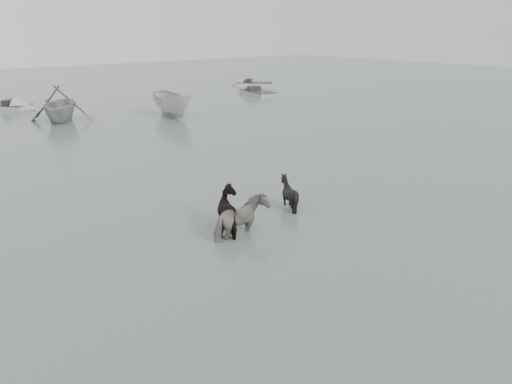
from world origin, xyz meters
TOP-DOWN VIEW (x-y plane):
  - ground at (0.00, 0.00)m, footprint 140.00×140.00m
  - pony_pinto at (0.29, 0.95)m, footprint 1.92×1.11m
  - pony_dark at (0.44, 1.50)m, footprint 1.36×1.56m
  - pony_black at (3.04, 1.86)m, footprint 1.51×1.44m
  - rowboat_trail at (2.65, 22.95)m, footprint 5.84×6.08m
  - boat_small at (9.08, 19.86)m, footprint 2.53×5.04m
  - skiff_port at (20.51, 24.69)m, footprint 2.39×5.52m
  - skiff_mid at (0.90, 30.61)m, footprint 4.83×5.74m
  - skiff_star at (24.86, 30.44)m, footprint 4.48×4.85m

SIDE VIEW (x-z plane):
  - ground at x=0.00m, z-range 0.00..0.00m
  - skiff_port at x=20.51m, z-range 0.00..0.75m
  - skiff_mid at x=0.90m, z-range 0.00..0.75m
  - skiff_star at x=24.86m, z-range 0.00..0.75m
  - pony_black at x=3.04m, z-range 0.00..1.31m
  - pony_dark at x=0.44m, z-range 0.00..1.48m
  - pony_pinto at x=0.29m, z-range 0.00..1.53m
  - boat_small at x=9.08m, z-range 0.00..1.86m
  - rowboat_trail at x=2.65m, z-range 0.00..2.47m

